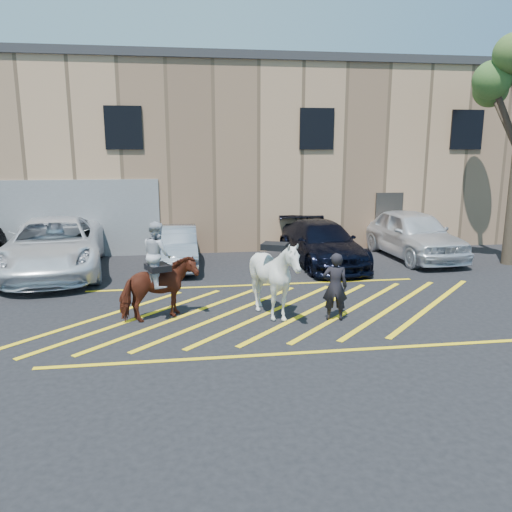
{
  "coord_description": "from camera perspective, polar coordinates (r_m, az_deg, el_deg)",
  "views": [
    {
      "loc": [
        -1.96,
        -11.62,
        3.87
      ],
      "look_at": [
        -0.26,
        0.2,
        1.3
      ],
      "focal_mm": 35.0,
      "sensor_mm": 36.0,
      "label": 1
    }
  ],
  "objects": [
    {
      "name": "ground",
      "position": [
        12.4,
        1.32,
        -6.04
      ],
      "size": [
        90.0,
        90.0,
        0.0
      ],
      "primitive_type": "plane",
      "color": "black",
      "rests_on": "ground"
    },
    {
      "name": "car_white_pickup",
      "position": [
        16.96,
        -22.08,
        1.04
      ],
      "size": [
        3.63,
        6.55,
        1.73
      ],
      "primitive_type": "imported",
      "rotation": [
        0.0,
        0.0,
        0.12
      ],
      "color": "white",
      "rests_on": "ground"
    },
    {
      "name": "car_silver_sedan",
      "position": [
        16.82,
        -9.23,
        1.02
      ],
      "size": [
        1.48,
        4.1,
        1.34
      ],
      "primitive_type": "imported",
      "rotation": [
        0.0,
        0.0,
        0.01
      ],
      "color": "gray",
      "rests_on": "ground"
    },
    {
      "name": "car_blue_suv",
      "position": [
        17.11,
        7.51,
        1.43
      ],
      "size": [
        2.39,
        5.11,
        1.44
      ],
      "primitive_type": "imported",
      "rotation": [
        0.0,
        0.0,
        0.08
      ],
      "color": "black",
      "rests_on": "ground"
    },
    {
      "name": "car_white_suv",
      "position": [
        18.92,
        17.48,
        2.44
      ],
      "size": [
        2.33,
        5.18,
        1.73
      ],
      "primitive_type": "imported",
      "rotation": [
        0.0,
        0.0,
        0.06
      ],
      "color": "silver",
      "rests_on": "ground"
    },
    {
      "name": "handler",
      "position": [
        11.55,
        9.02,
        -3.48
      ],
      "size": [
        0.64,
        0.49,
        1.57
      ],
      "primitive_type": "imported",
      "rotation": [
        0.0,
        0.0,
        2.93
      ],
      "color": "black",
      "rests_on": "ground"
    },
    {
      "name": "warehouse",
      "position": [
        23.69,
        -3.56,
        11.59
      ],
      "size": [
        32.42,
        10.2,
        7.3
      ],
      "color": "tan",
      "rests_on": "ground"
    },
    {
      "name": "hatching_zone",
      "position": [
        12.12,
        1.55,
        -6.45
      ],
      "size": [
        12.6,
        5.12,
        0.01
      ],
      "color": "yellow",
      "rests_on": "ground"
    },
    {
      "name": "mounted_bay",
      "position": [
        11.59,
        -11.1,
        -2.8
      ],
      "size": [
        1.91,
        1.41,
        2.29
      ],
      "color": "#5C2316",
      "rests_on": "ground"
    },
    {
      "name": "saddled_white",
      "position": [
        11.48,
        2.15,
        -2.53
      ],
      "size": [
        2.13,
        2.22,
        1.92
      ],
      "color": "silver",
      "rests_on": "ground"
    }
  ]
}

